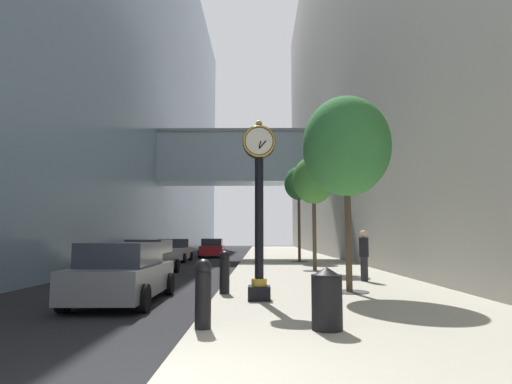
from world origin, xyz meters
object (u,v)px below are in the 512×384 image
at_px(street_tree_mid_far, 299,184).
at_px(trash_bin, 327,297).
at_px(street_tree_mid_near, 314,181).
at_px(bollard_third, 225,271).
at_px(car_grey_near, 123,273).
at_px(car_red_trailing, 212,248).
at_px(bollard_nearest, 203,292).
at_px(street_clock, 259,200).
at_px(car_black_far, 150,258).
at_px(car_silver_mid, 174,251).
at_px(street_tree_near, 346,147).
at_px(pedestrian_walking, 364,254).

xyz_separation_m(street_tree_mid_far, trash_bin, (-1.42, -20.38, -4.43)).
bearing_deg(street_tree_mid_near, bollard_third, -113.75).
bearing_deg(street_tree_mid_far, car_grey_near, -110.32).
bearing_deg(bollard_third, street_tree_mid_near, 66.25).
bearing_deg(car_red_trailing, bollard_nearest, -84.13).
relative_size(street_clock, bollard_third, 3.86).
xyz_separation_m(bollard_nearest, car_black_far, (-3.89, 11.84, 0.02)).
bearing_deg(bollard_third, car_grey_near, -162.73).
height_order(street_tree_mid_near, car_silver_mid, street_tree_mid_near).
bearing_deg(street_tree_mid_near, car_black_far, -173.95).
height_order(street_clock, car_silver_mid, street_clock).
distance_m(street_tree_near, trash_bin, 6.40).
bearing_deg(bollard_nearest, street_tree_near, 54.59).
bearing_deg(car_black_far, street_tree_mid_near, 6.05).
height_order(bollard_third, pedestrian_walking, pedestrian_walking).
bearing_deg(street_tree_near, bollard_nearest, -125.41).
relative_size(bollard_nearest, car_black_far, 0.28).
xyz_separation_m(street_tree_near, car_silver_mid, (-8.48, 17.67, -3.56)).
height_order(bollard_third, street_tree_mid_far, street_tree_mid_far).
bearing_deg(trash_bin, street_clock, 108.45).
relative_size(street_tree_near, street_tree_mid_near, 1.06).
bearing_deg(car_silver_mid, street_clock, -72.94).
height_order(street_tree_mid_far, car_red_trailing, street_tree_mid_far).
relative_size(street_tree_mid_near, car_grey_near, 1.21).
relative_size(street_clock, pedestrian_walking, 2.52).
height_order(street_tree_mid_far, car_grey_near, street_tree_mid_far).
xyz_separation_m(bollard_third, car_black_far, (-3.89, 7.23, 0.02)).
bearing_deg(car_silver_mid, bollard_nearest, -77.65).
relative_size(street_clock, car_black_far, 1.07).
height_order(bollard_third, car_grey_near, car_grey_near).
height_order(bollard_nearest, trash_bin, bollard_nearest).
relative_size(street_clock, street_tree_mid_far, 0.75).
bearing_deg(bollard_nearest, street_tree_mid_far, 80.14).
bearing_deg(car_grey_near, car_black_far, 99.28).
distance_m(bollard_nearest, car_red_trailing, 29.71).
bearing_deg(car_grey_near, car_red_trailing, 91.03).
bearing_deg(car_grey_near, bollard_nearest, -55.94).
xyz_separation_m(pedestrian_walking, car_grey_near, (-7.28, -4.25, -0.35)).
height_order(trash_bin, car_black_far, car_black_far).
bearing_deg(bollard_nearest, street_clock, 73.96).
bearing_deg(pedestrian_walking, street_tree_mid_far, 95.50).
height_order(street_tree_mid_near, car_red_trailing, street_tree_mid_near).
relative_size(car_silver_mid, car_red_trailing, 0.97).
relative_size(street_tree_near, car_black_far, 1.34).
distance_m(bollard_nearest, car_black_far, 12.46).
height_order(street_clock, street_tree_near, street_tree_near).
distance_m(pedestrian_walking, car_grey_near, 8.44).
bearing_deg(street_tree_near, car_silver_mid, 115.65).
height_order(street_tree_near, car_red_trailing, street_tree_near).
distance_m(street_tree_mid_near, car_black_far, 8.26).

